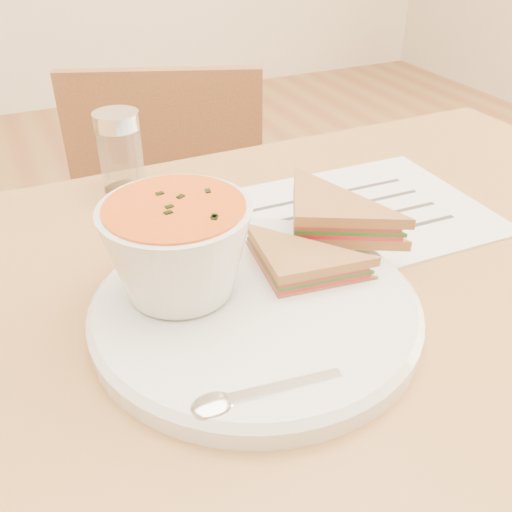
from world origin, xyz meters
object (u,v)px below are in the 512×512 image
plate (255,309)px  condiment_shaker (121,152)px  soup_bowl (178,253)px  chair_far (172,312)px

plate → condiment_shaker: size_ratio=2.93×
soup_bowl → condiment_shaker: soup_bowl is taller
chair_far → soup_bowl: size_ratio=6.29×
plate → soup_bowl: (-0.05, 0.04, 0.05)m
chair_far → plate: chair_far is taller
plate → condiment_shaker: 0.31m
chair_far → soup_bowl: 0.60m
condiment_shaker → soup_bowl: bearing=-93.1°
chair_far → condiment_shaker: size_ratio=8.13×
chair_far → soup_bowl: (-0.10, -0.42, 0.41)m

